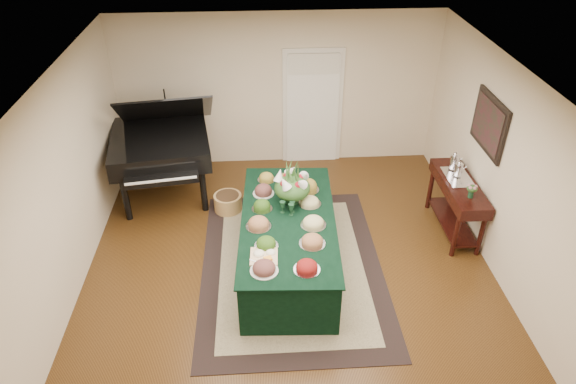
{
  "coord_description": "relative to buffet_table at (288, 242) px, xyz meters",
  "views": [
    {
      "loc": [
        -0.36,
        -5.31,
        4.76
      ],
      "look_at": [
        0.0,
        0.3,
        1.05
      ],
      "focal_mm": 32.0,
      "sensor_mm": 36.0,
      "label": 1
    }
  ],
  "objects": [
    {
      "name": "tea_service",
      "position": [
        2.51,
        0.87,
        0.57
      ],
      "size": [
        0.34,
        0.58,
        0.3
      ],
      "color": "silver",
      "rests_on": "mahogany_sideboard"
    },
    {
      "name": "floral_centerpiece",
      "position": [
        0.08,
        0.39,
        0.68
      ],
      "size": [
        0.51,
        0.51,
        0.51
      ],
      "color": "#163720",
      "rests_on": "buffet_table"
    },
    {
      "name": "cutting_board",
      "position": [
        -0.33,
        -0.72,
        0.42
      ],
      "size": [
        0.34,
        0.34,
        0.1
      ],
      "color": "tan",
      "rests_on": "buffet_table"
    },
    {
      "name": "grand_piano",
      "position": [
        -1.9,
        1.93,
        0.54
      ],
      "size": [
        1.78,
        1.99,
        1.83
      ],
      "color": "black",
      "rests_on": "ground"
    },
    {
      "name": "buffet_table",
      "position": [
        0.0,
        0.0,
        0.0
      ],
      "size": [
        1.36,
        2.67,
        0.78
      ],
      "color": "black",
      "rests_on": "ground"
    },
    {
      "name": "wall_painting",
      "position": [
        2.73,
        0.64,
        1.36
      ],
      "size": [
        0.05,
        0.95,
        0.75
      ],
      "color": "black",
      "rests_on": "ground"
    },
    {
      "name": "food_platters",
      "position": [
        -0.03,
        0.01,
        0.44
      ],
      "size": [
        1.03,
        2.25,
        0.14
      ],
      "color": "silver",
      "rests_on": "buffet_table"
    },
    {
      "name": "kitchen_doorway",
      "position": [
        0.61,
        2.9,
        0.63
      ],
      "size": [
        1.05,
        0.07,
        2.1
      ],
      "color": "silver",
      "rests_on": "ground"
    },
    {
      "name": "mahogany_sideboard",
      "position": [
        2.51,
        0.64,
        0.26
      ],
      "size": [
        0.45,
        1.4,
        0.84
      ],
      "color": "black",
      "rests_on": "ground"
    },
    {
      "name": "ground",
      "position": [
        0.01,
        -0.07,
        -0.39
      ],
      "size": [
        6.0,
        6.0,
        0.0
      ],
      "primitive_type": "plane",
      "color": "black",
      "rests_on": "ground"
    },
    {
      "name": "pink_bouquet",
      "position": [
        2.51,
        0.26,
        0.59
      ],
      "size": [
        0.16,
        0.16,
        0.2
      ],
      "color": "#163720",
      "rests_on": "mahogany_sideboard"
    },
    {
      "name": "green_goblets",
      "position": [
        0.01,
        0.13,
        0.48
      ],
      "size": [
        0.21,
        0.15,
        0.18
      ],
      "color": "#163720",
      "rests_on": "buffet_table"
    },
    {
      "name": "wicker_basket",
      "position": [
        -0.87,
        1.37,
        -0.25
      ],
      "size": [
        0.44,
        0.44,
        0.28
      ],
      "primitive_type": "cylinder",
      "color": "#AB7E45",
      "rests_on": "ground"
    },
    {
      "name": "area_rug",
      "position": [
        0.05,
        -0.04,
        -0.39
      ],
      "size": [
        2.46,
        3.44,
        0.01
      ],
      "color": "black",
      "rests_on": "ground"
    }
  ]
}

